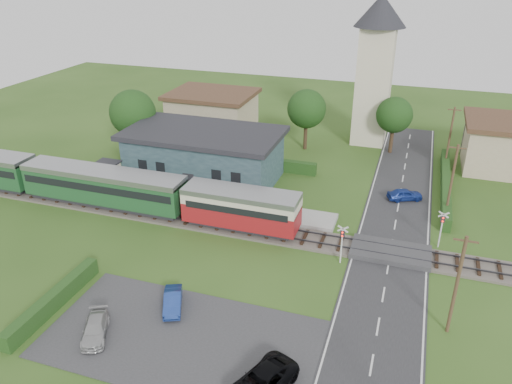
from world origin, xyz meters
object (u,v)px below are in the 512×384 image
(house_east, at_px, (504,144))
(car_park_silver, at_px, (95,329))
(equipment_hut, at_px, (108,174))
(car_on_road, at_px, (405,194))
(church_tower, at_px, (376,60))
(pedestrian_near, at_px, (246,203))
(train, at_px, (75,181))
(crossing_signal_far, at_px, (442,224))
(car_park_dark, at_px, (261,382))
(crossing_signal_near, at_px, (342,239))
(car_park_blue, at_px, (173,301))
(station_building, at_px, (204,155))
(pedestrian_far, at_px, (135,181))
(house_west, at_px, (213,112))

(house_east, distance_m, car_park_silver, 46.05)
(equipment_hut, relative_size, car_on_road, 0.76)
(church_tower, xyz_separation_m, pedestrian_near, (-8.09, -23.46, -8.97))
(train, relative_size, car_on_road, 12.94)
(crossing_signal_far, relative_size, car_park_dark, 0.71)
(pedestrian_near, bearing_deg, crossing_signal_near, 172.58)
(train, bearing_deg, pedestrian_near, 8.86)
(train, relative_size, church_tower, 2.45)
(equipment_hut, relative_size, car_park_dark, 0.55)
(car_park_silver, bearing_deg, car_park_blue, 24.09)
(crossing_signal_far, bearing_deg, car_park_dark, -115.86)
(equipment_hut, height_order, car_on_road, equipment_hut)
(crossing_signal_far, xyz_separation_m, car_park_dark, (-9.10, -18.77, -1.42))
(house_east, bearing_deg, station_building, -156.56)
(station_building, distance_m, church_tower, 23.89)
(station_building, bearing_deg, house_east, 23.44)
(car_park_silver, bearing_deg, pedestrian_far, 88.25)
(train, bearing_deg, car_park_silver, -50.57)
(crossing_signal_near, relative_size, pedestrian_near, 2.04)
(house_west, distance_m, car_park_blue, 36.48)
(car_park_dark, relative_size, pedestrian_far, 2.69)
(car_on_road, xyz_separation_m, car_park_dark, (-5.95, -26.72, 0.10))
(car_park_blue, bearing_deg, house_west, 84.80)
(car_park_blue, bearing_deg, crossing_signal_far, 15.48)
(car_park_dark, bearing_deg, car_park_blue, 170.39)
(church_tower, distance_m, car_park_blue, 39.60)
(pedestrian_near, bearing_deg, church_tower, -88.91)
(crossing_signal_far, height_order, car_park_dark, crossing_signal_far)
(church_tower, distance_m, car_park_silver, 44.15)
(crossing_signal_near, bearing_deg, station_building, 145.19)
(equipment_hut, xyz_separation_m, house_west, (3.00, 19.80, 1.04))
(car_park_dark, distance_m, pedestrian_near, 20.39)
(crossing_signal_far, bearing_deg, house_west, 144.23)
(crossing_signal_near, bearing_deg, church_tower, 92.82)
(station_building, height_order, car_on_road, station_building)
(train, height_order, pedestrian_far, train)
(car_park_silver, bearing_deg, station_building, 71.85)
(equipment_hut, relative_size, train, 0.06)
(station_building, bearing_deg, car_park_blue, -72.02)
(car_on_road, bearing_deg, crossing_signal_far, 176.90)
(equipment_hut, bearing_deg, station_building, 35.92)
(church_tower, relative_size, house_west, 1.63)
(equipment_hut, bearing_deg, pedestrian_near, -2.53)
(crossing_signal_near, xyz_separation_m, car_park_dark, (-1.90, -13.97, -1.42))
(church_tower, height_order, crossing_signal_near, church_tower)
(equipment_hut, relative_size, station_building, 0.16)
(car_on_road, bearing_deg, house_west, 38.81)
(house_east, xyz_separation_m, pedestrian_far, (-35.19, -18.46, -1.49))
(crossing_signal_near, bearing_deg, crossing_signal_far, 33.69)
(car_park_blue, height_order, pedestrian_far, pedestrian_far)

